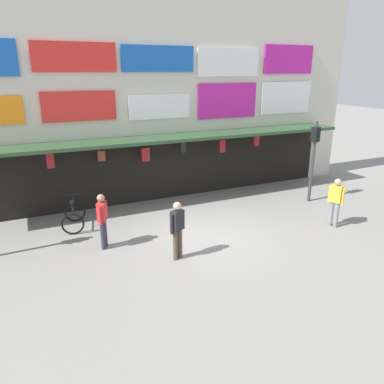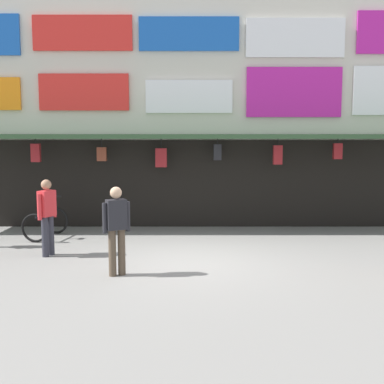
# 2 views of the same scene
# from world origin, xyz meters

# --- Properties ---
(ground_plane) EXTENTS (80.00, 80.00, 0.00)m
(ground_plane) POSITION_xyz_m (0.00, 0.00, 0.00)
(ground_plane) COLOR gray
(shopfront) EXTENTS (18.00, 2.60, 8.00)m
(shopfront) POSITION_xyz_m (0.01, 4.57, 3.96)
(shopfront) COLOR beige
(shopfront) RESTS_ON ground
(bicycle_parked) EXTENTS (0.92, 1.27, 1.05)m
(bicycle_parked) POSITION_xyz_m (-3.68, 2.40, 0.39)
(bicycle_parked) COLOR black
(bicycle_parked) RESTS_ON ground
(pedestrian_in_white) EXTENTS (0.36, 0.48, 1.68)m
(pedestrian_in_white) POSITION_xyz_m (-3.06, 0.52, 0.95)
(pedestrian_in_white) COLOR #2D2D38
(pedestrian_in_white) RESTS_ON ground
(pedestrian_in_red) EXTENTS (0.49, 0.35, 1.68)m
(pedestrian_in_red) POSITION_xyz_m (-1.32, -0.98, 0.95)
(pedestrian_in_red) COLOR brown
(pedestrian_in_red) RESTS_ON ground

